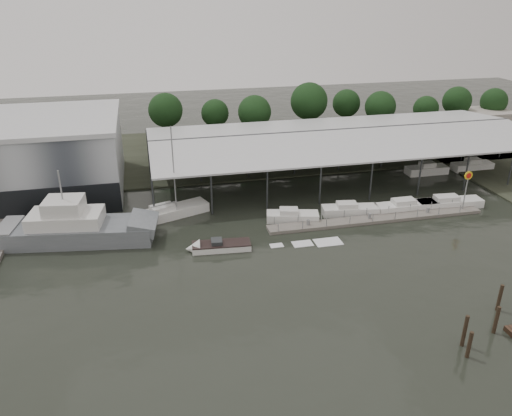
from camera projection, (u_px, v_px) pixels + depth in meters
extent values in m
plane|color=black|center=(283.00, 276.00, 50.37)|extent=(200.00, 200.00, 0.00)
cube|color=#353A2B|center=(218.00, 152.00, 87.71)|extent=(140.00, 30.00, 0.30)
cube|color=#A4A9AE|center=(31.00, 157.00, 69.33)|extent=(24.00, 20.00, 10.00)
cube|color=black|center=(21.00, 206.00, 61.61)|extent=(24.00, 0.30, 4.00)
cube|color=#BABCBE|center=(24.00, 121.00, 67.21)|extent=(24.50, 20.50, 0.60)
cube|color=#303436|center=(341.00, 130.00, 76.00)|extent=(58.00, 0.40, 0.30)
cylinder|color=#303436|center=(153.00, 199.00, 61.49)|extent=(0.24, 0.24, 5.50)
cylinder|color=#303436|center=(148.00, 146.00, 81.96)|extent=(0.24, 0.24, 5.50)
cylinder|color=#303436|center=(462.00, 126.00, 93.79)|extent=(0.24, 0.24, 5.50)
cube|color=slate|center=(377.00, 219.00, 62.25)|extent=(28.00, 2.00, 0.40)
cylinder|color=gray|center=(278.00, 228.00, 58.55)|extent=(0.10, 0.10, 1.20)
cylinder|color=gray|center=(466.00, 203.00, 65.46)|extent=(0.10, 0.10, 1.20)
cube|color=gray|center=(370.00, 216.00, 61.84)|extent=(0.30, 0.30, 0.70)
cylinder|color=gray|center=(465.00, 194.00, 63.76)|extent=(0.16, 0.16, 5.00)
cylinder|color=yellow|center=(469.00, 175.00, 62.74)|extent=(1.10, 0.12, 1.10)
cylinder|color=red|center=(469.00, 176.00, 62.68)|extent=(0.70, 0.05, 0.70)
cube|color=gray|center=(484.00, 120.00, 100.82)|extent=(10.00, 8.00, 4.00)
cube|color=slate|center=(78.00, 233.00, 57.12)|extent=(17.62, 7.62, 2.40)
cube|color=slate|center=(143.00, 223.00, 57.26)|extent=(3.94, 5.43, 1.81)
cube|color=silver|center=(66.00, 220.00, 56.31)|extent=(8.55, 5.44, 1.80)
cube|color=silver|center=(64.00, 206.00, 55.62)|extent=(4.58, 4.26, 1.61)
cylinder|color=gray|center=(60.00, 186.00, 54.64)|extent=(0.18, 0.18, 3.50)
cube|color=gray|center=(8.00, 225.00, 56.03)|extent=(2.75, 5.25, 0.15)
cube|color=white|center=(173.00, 212.00, 63.40)|extent=(9.36, 5.60, 1.40)
cube|color=silver|center=(162.00, 208.00, 62.30)|extent=(3.33, 2.69, 0.80)
cylinder|color=gray|center=(174.00, 169.00, 61.29)|extent=(0.16, 0.16, 10.75)
cylinder|color=gray|center=(164.00, 204.00, 62.24)|extent=(3.32, 1.34, 0.12)
cube|color=white|center=(221.00, 247.00, 55.35)|extent=(6.60, 2.53, 0.90)
cone|color=white|center=(193.00, 249.00, 54.94)|extent=(1.76, 2.13, 2.00)
cube|color=black|center=(221.00, 243.00, 55.19)|extent=(6.61, 2.59, 0.12)
cube|color=#303436|center=(217.00, 242.00, 55.02)|extent=(1.31, 1.49, 0.50)
cube|color=silver|center=(277.00, 245.00, 56.29)|extent=(2.30, 1.50, 0.04)
cube|color=silver|center=(303.00, 244.00, 56.68)|extent=(3.10, 2.00, 0.04)
cube|color=silver|center=(328.00, 242.00, 57.07)|extent=(3.90, 2.50, 0.04)
cube|color=white|center=(292.00, 217.00, 62.13)|extent=(6.77, 3.65, 1.10)
cube|color=silver|center=(289.00, 211.00, 61.71)|extent=(2.57, 2.09, 0.70)
cube|color=white|center=(350.00, 210.00, 63.90)|extent=(7.39, 3.25, 1.10)
cube|color=silver|center=(347.00, 205.00, 63.47)|extent=(2.71, 1.96, 0.70)
cube|color=white|center=(407.00, 207.00, 64.91)|extent=(8.35, 2.22, 1.10)
cube|color=silver|center=(404.00, 202.00, 64.49)|extent=(2.93, 1.61, 0.70)
cube|color=white|center=(449.00, 203.00, 65.96)|extent=(8.96, 2.81, 1.10)
cube|color=silver|center=(446.00, 198.00, 65.53)|extent=(3.19, 1.82, 0.70)
cylinder|color=#302418|center=(496.00, 323.00, 41.77)|extent=(0.32, 0.32, 3.20)
cylinder|color=#302418|center=(469.00, 348.00, 39.04)|extent=(0.32, 0.32, 3.01)
cylinder|color=#302418|center=(464.00, 334.00, 40.21)|extent=(0.32, 0.32, 3.52)
cylinder|color=#302418|center=(499.00, 300.00, 44.70)|extent=(0.32, 0.32, 3.26)
cylinder|color=black|center=(167.00, 132.00, 92.03)|extent=(0.50, 0.50, 4.44)
sphere|color=#1A3D19|center=(166.00, 110.00, 90.40)|extent=(6.21, 6.21, 6.21)
cylinder|color=black|center=(216.00, 130.00, 94.22)|extent=(0.50, 0.50, 3.68)
sphere|color=#1A3D19|center=(215.00, 113.00, 92.87)|extent=(5.15, 5.15, 5.15)
cylinder|color=black|center=(255.00, 133.00, 91.54)|extent=(0.50, 0.50, 4.30)
sphere|color=#1A3D19|center=(255.00, 112.00, 89.96)|extent=(6.01, 6.01, 6.01)
cylinder|color=black|center=(308.00, 125.00, 95.61)|extent=(0.50, 0.50, 4.99)
sphere|color=#1A3D19|center=(309.00, 101.00, 93.78)|extent=(6.98, 6.98, 6.98)
cylinder|color=black|center=(345.00, 121.00, 100.55)|extent=(0.50, 0.50, 3.91)
sphere|color=#1A3D19|center=(346.00, 103.00, 99.12)|extent=(5.48, 5.48, 5.48)
cylinder|color=black|center=(378.00, 126.00, 96.27)|extent=(0.50, 0.50, 4.17)
sphere|color=#1A3D19|center=(380.00, 107.00, 94.74)|extent=(5.84, 5.84, 5.84)
cylinder|color=black|center=(424.00, 124.00, 98.83)|extent=(0.50, 0.50, 3.49)
sphere|color=#1A3D19|center=(426.00, 108.00, 97.55)|extent=(4.88, 4.88, 4.88)
cylinder|color=black|center=(454.00, 119.00, 101.60)|extent=(0.50, 0.50, 4.07)
sphere|color=#1A3D19|center=(457.00, 101.00, 100.11)|extent=(5.70, 5.70, 5.70)
cylinder|color=black|center=(491.00, 118.00, 102.76)|extent=(0.50, 0.50, 3.81)
sphere|color=#1A3D19|center=(494.00, 101.00, 101.36)|extent=(5.34, 5.34, 5.34)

